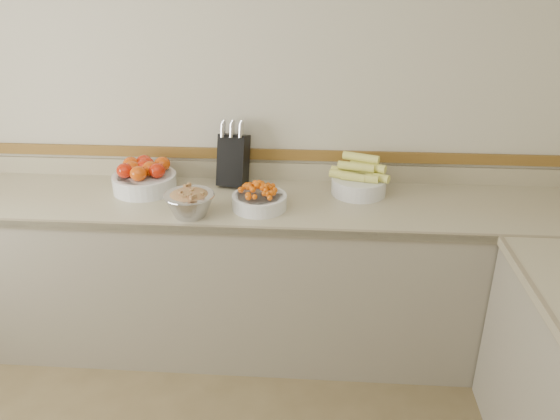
# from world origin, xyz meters

# --- Properties ---
(back_wall) EXTENTS (4.00, 0.00, 4.00)m
(back_wall) POSITION_xyz_m (0.00, 2.00, 1.30)
(back_wall) COLOR beige
(back_wall) RESTS_ON ground_plane
(counter_back) EXTENTS (4.00, 0.65, 1.08)m
(counter_back) POSITION_xyz_m (0.00, 1.68, 0.45)
(counter_back) COLOR tan
(counter_back) RESTS_ON ground_plane
(knife_block) EXTENTS (0.18, 0.21, 0.37)m
(knife_block) POSITION_xyz_m (0.05, 1.90, 1.05)
(knife_block) COLOR black
(knife_block) RESTS_ON counter_back
(tomato_bowl) EXTENTS (0.34, 0.34, 0.17)m
(tomato_bowl) POSITION_xyz_m (-0.42, 1.78, 0.98)
(tomato_bowl) COLOR silver
(tomato_bowl) RESTS_ON counter_back
(cherry_tomato_bowl) EXTENTS (0.28, 0.28, 0.15)m
(cherry_tomato_bowl) POSITION_xyz_m (0.23, 1.58, 0.95)
(cherry_tomato_bowl) COLOR silver
(cherry_tomato_bowl) RESTS_ON counter_back
(corn_bowl) EXTENTS (0.32, 0.29, 0.22)m
(corn_bowl) POSITION_xyz_m (0.74, 1.81, 0.97)
(corn_bowl) COLOR silver
(corn_bowl) RESTS_ON counter_back
(rhubarb_bowl) EXTENTS (0.25, 0.25, 0.14)m
(rhubarb_bowl) POSITION_xyz_m (-0.10, 1.47, 0.97)
(rhubarb_bowl) COLOR #B2B2BA
(rhubarb_bowl) RESTS_ON counter_back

